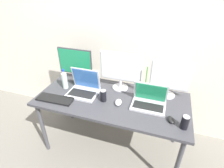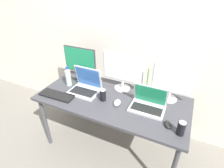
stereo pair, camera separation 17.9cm
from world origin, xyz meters
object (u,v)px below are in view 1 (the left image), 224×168
monitor_right (170,78)px  water_bottle (64,80)px  laptop_secondary (149,101)px  bamboo_vase (145,90)px  mouse_by_keyboard (118,102)px  monitor_center (121,69)px  keyboard_main (55,99)px  soda_can_by_laptop (103,96)px  work_desk (112,103)px  soda_can_near_keyboard (185,122)px  mouse_by_laptop (171,120)px  laptop_silver (84,88)px  monitor_left (75,63)px

monitor_right → water_bottle: monitor_right is taller
laptop_secondary → bamboo_vase: (-0.07, 0.17, 0.01)m
laptop_secondary → mouse_by_keyboard: laptop_secondary is taller
mouse_by_keyboard → water_bottle: (-0.68, 0.10, 0.09)m
monitor_center → keyboard_main: monitor_center is taller
soda_can_by_laptop → bamboo_vase: size_ratio=0.37×
work_desk → soda_can_by_laptop: size_ratio=12.80×
work_desk → monitor_center: 0.38m
mouse_by_keyboard → soda_can_near_keyboard: soda_can_near_keyboard is taller
monitor_right → keyboard_main: size_ratio=1.04×
keyboard_main → mouse_by_laptop: size_ratio=4.07×
keyboard_main → soda_can_by_laptop: bearing=14.9°
laptop_secondary → water_bottle: water_bottle is taller
soda_can_by_laptop → soda_can_near_keyboard: bearing=-10.7°
mouse_by_keyboard → soda_can_by_laptop: soda_can_by_laptop is taller
water_bottle → monitor_right: bearing=10.6°
soda_can_near_keyboard → soda_can_by_laptop: size_ratio=1.00×
work_desk → keyboard_main: 0.61m
keyboard_main → soda_can_by_laptop: (0.49, 0.15, 0.05)m
laptop_silver → laptop_secondary: (0.73, -0.01, -0.01)m
monitor_center → keyboard_main: bearing=-143.1°
work_desk → mouse_by_keyboard: 0.14m
monitor_left → water_bottle: 0.25m
mouse_by_keyboard → soda_can_by_laptop: 0.17m
laptop_secondary → mouse_by_laptop: laptop_secondary is taller
monitor_center → monitor_right: 0.53m
work_desk → monitor_left: 0.68m
monitor_right → soda_can_near_keyboard: bearing=-69.9°
water_bottle → work_desk: bearing=-2.9°
keyboard_main → monitor_right: bearing=20.2°
mouse_by_laptop → water_bottle: (-1.20, 0.20, 0.09)m
water_bottle → monitor_center: bearing=17.9°
monitor_center → laptop_silver: monitor_center is taller
water_bottle → soda_can_by_laptop: bearing=-10.6°
water_bottle → soda_can_by_laptop: water_bottle is taller
laptop_silver → soda_can_near_keyboard: (1.06, -0.23, 0.00)m
bamboo_vase → laptop_secondary: bearing=-67.6°
monitor_center → laptop_silver: (-0.36, -0.22, -0.18)m
bamboo_vase → mouse_by_keyboard: bearing=-132.8°
monitor_right → keyboard_main: bearing=-157.7°
mouse_by_keyboard → monitor_right: bearing=28.3°
work_desk → mouse_by_keyboard: bearing=-38.4°
water_bottle → soda_can_by_laptop: (0.51, -0.10, -0.05)m
water_bottle → soda_can_near_keyboard: 1.33m
monitor_left → mouse_by_laptop: 1.26m
mouse_by_laptop → mouse_by_keyboard: bearing=147.4°
monitor_left → monitor_right: 1.11m
laptop_secondary → bamboo_vase: bearing=112.4°
soda_can_near_keyboard → water_bottle: bearing=169.3°
monitor_center → mouse_by_keyboard: bearing=-77.5°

